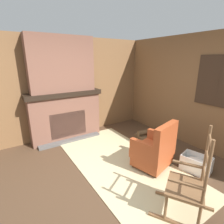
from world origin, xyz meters
name	(u,v)px	position (x,y,z in m)	size (l,w,h in m)	color
ground_plane	(113,185)	(0.00, 0.00, 0.00)	(14.00, 14.00, 0.00)	#4C3523
wood_panel_wall_left	(61,89)	(-2.44, 0.00, 1.28)	(0.06, 5.41, 2.57)	brown
wood_panel_wall_back	(206,94)	(0.01, 2.44, 1.29)	(5.41, 0.09, 2.57)	brown
fireplace_hearth	(66,116)	(-2.20, 0.00, 0.62)	(0.60, 1.85, 1.25)	brown
chimney_breast	(61,64)	(-2.21, 0.00, 1.90)	(0.34, 1.54, 1.30)	brown
area_rug	(122,163)	(-0.44, 0.51, 0.01)	(3.33, 1.63, 0.01)	#C6B789
armchair	(155,151)	(-0.01, 0.96, 0.35)	(0.76, 0.83, 0.93)	#A84723
rocking_chair	(188,189)	(1.00, 0.50, 0.42)	(0.93, 0.82, 1.24)	brown
firewood_stack	(144,135)	(-1.04, 1.68, 0.09)	(0.46, 0.44, 0.24)	brown
laundry_basket	(196,164)	(0.51, 1.53, 0.15)	(0.57, 0.44, 0.30)	white
oil_lamp_vase	(33,90)	(-2.25, -0.70, 1.35)	(0.09, 0.09, 0.29)	silver
storage_case	(71,88)	(-2.25, 0.20, 1.30)	(0.15, 0.24, 0.11)	brown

